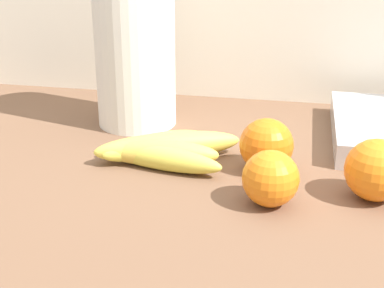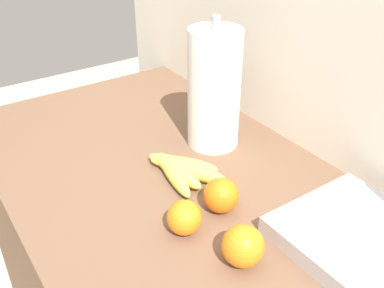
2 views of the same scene
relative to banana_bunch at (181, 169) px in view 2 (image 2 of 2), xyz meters
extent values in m
cube|color=silver|center=(0.15, 0.35, -0.23)|extent=(1.91, 0.06, 1.30)
ellipsoid|color=#DDD14C|center=(0.00, -0.03, 0.00)|extent=(0.18, 0.07, 0.03)
ellipsoid|color=#E3C44C|center=(0.00, -0.01, 0.00)|extent=(0.17, 0.05, 0.04)
ellipsoid|color=#E0CD4C|center=(0.01, 0.01, 0.00)|extent=(0.21, 0.13, 0.04)
ellipsoid|color=#D8CD4C|center=(-0.01, 0.02, 0.00)|extent=(0.15, 0.13, 0.04)
sphere|color=orange|center=(0.15, 0.00, 0.02)|extent=(0.07, 0.07, 0.07)
sphere|color=orange|center=(0.16, -0.09, 0.02)|extent=(0.07, 0.07, 0.07)
sphere|color=orange|center=(0.28, -0.05, 0.02)|extent=(0.08, 0.08, 0.08)
cylinder|color=white|center=(-0.08, 0.15, 0.13)|extent=(0.13, 0.13, 0.30)
cylinder|color=gray|center=(-0.08, 0.15, 0.14)|extent=(0.02, 0.02, 0.33)
camera|label=1|loc=(0.19, -0.69, 0.30)|focal=51.82mm
camera|label=2|loc=(0.70, -0.44, 0.57)|focal=41.36mm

